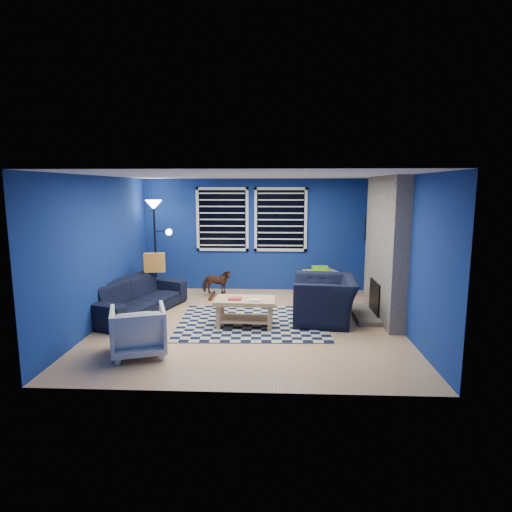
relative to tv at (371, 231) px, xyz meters
The scene contains 18 objects.
floor 3.46m from the tv, 140.73° to the right, with size 5.00×5.00×0.00m, color tan.
ceiling 3.35m from the tv, 140.73° to the right, with size 5.00×5.00×0.00m, color white.
wall_back 2.50m from the tv, 168.45° to the left, with size 5.00×5.00×0.00m, color navy.
wall_left 5.34m from the tv, 157.98° to the right, with size 5.00×5.00×0.00m, color navy.
wall_right 2.01m from the tv, 88.45° to the right, with size 5.00×5.00×0.00m, color navy.
fireplace 1.52m from the tv, 93.32° to the right, with size 0.65×2.00×2.50m.
window_left 3.24m from the tv, behind, with size 1.17×0.06×1.42m.
window_right 1.96m from the tv, 166.32° to the left, with size 1.17×0.06×1.42m.
tv is the anchor object (origin of this frame).
rug 3.40m from the tv, 140.68° to the right, with size 2.50×2.00×0.02m, color black.
sofa 4.92m from the tv, 161.31° to the right, with size 0.87×2.21×0.65m, color black.
armchair_big 2.38m from the tv, 122.32° to the right, with size 1.04×1.20×0.78m, color black.
armchair_bent 5.30m from the tv, 138.67° to the right, with size 0.73×0.75×0.68m, color gray.
rocking_horse 3.43m from the tv, behind, with size 0.61×0.28×0.51m, color #482817.
coffee_table 3.47m from the tv, 139.21° to the right, with size 1.02×0.61×0.50m.
cabinet 1.53m from the tv, behind, with size 0.77×0.64×0.64m.
floor_lamp 4.58m from the tv, behind, with size 0.56×0.34×2.04m.
throw_pillow 4.51m from the tv, 169.42° to the right, with size 0.40×0.12×0.38m, color orange.
Camera 1 is at (0.44, -7.04, 2.31)m, focal length 30.00 mm.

